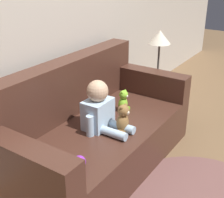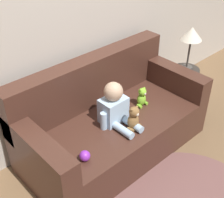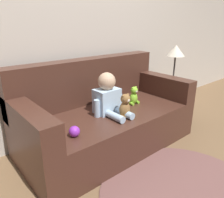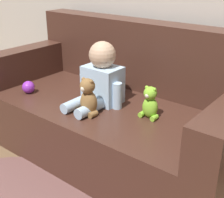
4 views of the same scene
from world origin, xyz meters
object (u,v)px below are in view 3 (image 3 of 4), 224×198
side_table (175,63)px  person_baby (108,97)px  couch (105,116)px  toy_ball (74,131)px  teddy_bear_brown (125,106)px  plush_toy_side (134,96)px

side_table → person_baby: bearing=-176.8°
couch → toy_ball: 0.62m
person_baby → teddy_bear_brown: bearing=-72.8°
plush_toy_side → toy_ball: (-0.84, -0.20, -0.05)m
couch → toy_ball: couch is taller
side_table → couch: bearing=177.4°
couch → teddy_bear_brown: bearing=-87.6°
plush_toy_side → person_baby: bearing=-178.1°
couch → teddy_bear_brown: couch is taller
person_baby → plush_toy_side: (0.35, 0.01, -0.07)m
teddy_bear_brown → plush_toy_side: 0.35m
person_baby → plush_toy_side: person_baby is taller
couch → teddy_bear_brown: size_ratio=7.77×
couch → toy_ball: bearing=-150.6°
teddy_bear_brown → plush_toy_side: size_ratio=1.17×
couch → plush_toy_side: couch is taller
couch → plush_toy_side: bearing=-17.4°
couch → person_baby: couch is taller
couch → side_table: bearing=-2.6°
person_baby → plush_toy_side: size_ratio=2.04×
teddy_bear_brown → toy_ball: (-0.54, -0.01, -0.06)m
couch → side_table: side_table is taller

